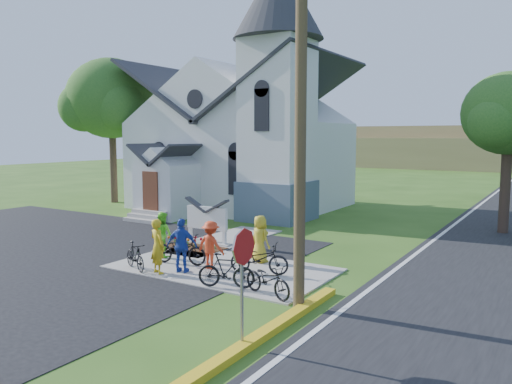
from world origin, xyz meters
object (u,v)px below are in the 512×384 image
Objects in this scene: church_sign at (207,219)px; bike_4 at (268,280)px; utility_pole at (303,88)px; cyclist_3 at (211,245)px; bike_3 at (226,271)px; bike_2 at (259,258)px; stop_sign at (243,262)px; bike_0 at (180,249)px; bike_1 at (135,256)px; cyclist_1 at (163,234)px; cyclist_2 at (182,246)px; cyclist_0 at (158,246)px; cyclist_4 at (260,239)px.

church_sign is 7.00m from bike_4.
utility_pole reaches higher than church_sign.
cyclist_3 is 0.95× the size of bike_3.
cyclist_3 is at bearing 83.57° from bike_2.
bike_3 is at bearing 130.48° from stop_sign.
church_sign is 1.20× the size of bike_2.
bike_4 is at bearing 165.28° from utility_pole.
bike_0 is 1.28× the size of bike_1.
cyclist_3 is at bearing 157.52° from utility_pole.
utility_pole reaches higher than bike_2.
cyclist_1 reaches higher than bike_2.
cyclist_2 is at bearing 142.44° from stop_sign.
stop_sign is at bearing -91.92° from bike_1.
bike_1 is (0.53, -4.40, -0.53)m from church_sign.
utility_pole is 6.85m from cyclist_0.
cyclist_3 is at bearing -177.85° from cyclist_1.
utility_pole is 6.37m from cyclist_3.
stop_sign is at bearing 166.44° from cyclist_0.
cyclist_0 is 1.00× the size of bike_4.
cyclist_2 reaches higher than cyclist_4.
cyclist_1 is at bearing -6.65° from cyclist_3.
cyclist_0 is 1.15× the size of bike_1.
utility_pole is at bearing 91.49° from stop_sign.
bike_2 is at bearing -33.32° from church_sign.
utility_pole is at bearing -146.37° from bike_2.
bike_2 is (2.85, 0.39, -0.01)m from bike_0.
utility_pole reaches higher than cyclist_3.
cyclist_0 reaches higher than church_sign.
cyclist_0 is at bearing 174.82° from bike_0.
stop_sign is 1.68× the size of bike_1.
utility_pole reaches higher than cyclist_2.
stop_sign is 8.18m from cyclist_1.
cyclist_0 reaches higher than cyclist_3.
bike_2 is 1.16× the size of cyclist_4.
cyclist_0 is 0.90× the size of bike_0.
cyclist_1 is at bearing -34.08° from cyclist_0.
cyclist_2 is at bearing 53.37° from bike_3.
bike_4 is (2.05, -2.94, -0.35)m from cyclist_4.
bike_4 is (2.94, -1.39, -0.33)m from cyclist_3.
bike_0 is at bearing 43.88° from bike_3.
bike_1 is at bearing 68.84° from bike_3.
bike_2 is (4.11, -2.70, -0.49)m from church_sign.
bike_0 is 4.36m from bike_4.
stop_sign reaches higher than cyclist_1.
bike_0 is at bearing 6.38° from cyclist_3.
bike_0 is 1.25m from cyclist_3.
bike_0 is 1.12× the size of bike_4.
cyclist_2 reaches higher than cyclist_1.
bike_0 is at bearing -67.82° from church_sign.
cyclist_2 reaches higher than bike_0.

